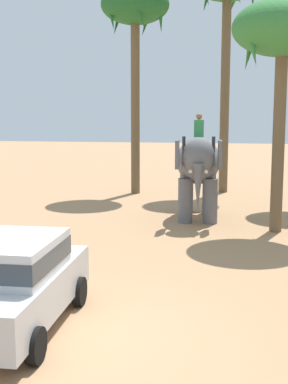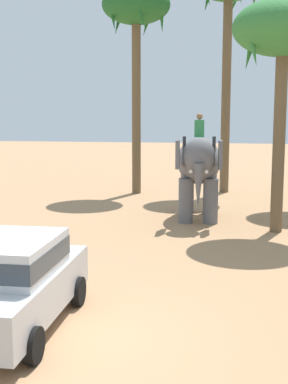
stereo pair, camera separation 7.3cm
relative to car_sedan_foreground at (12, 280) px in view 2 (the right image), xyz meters
name	(u,v)px [view 2 (the right image)]	position (x,y,z in m)	size (l,w,h in m)	color
ground_plane	(60,335)	(0.94, -0.13, -0.93)	(120.00, 120.00, 0.00)	tan
car_sedan_foreground	(12,280)	(0.00, 0.00, 0.00)	(1.95, 4.14, 1.70)	#B7BABF
elephant_with_mahout	(199,166)	(2.58, 10.57, 1.06)	(1.81, 3.93, 3.88)	slate
palm_tree_behind_elephant	(136,13)	(-0.87, 16.43, 7.58)	(3.20, 3.20, 9.77)	brown
palm_tree_leaning_seaward	(283,34)	(5.26, 8.98, 5.42)	(3.20, 3.20, 7.44)	brown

